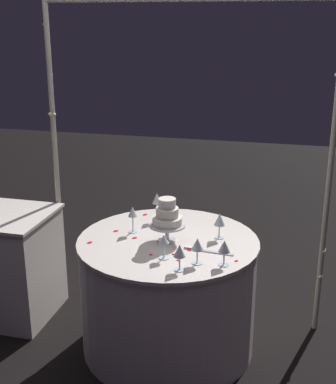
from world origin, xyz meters
TOP-DOWN VIEW (x-y plane):
  - ground_plane at (0.00, 0.00)m, footprint 12.00×12.00m
  - decorative_arch at (0.00, 0.43)m, footprint 1.90×0.06m
  - main_table at (0.00, 0.00)m, footprint 1.10×1.10m
  - side_table at (-1.16, 0.11)m, footprint 0.59×0.59m
  - tiered_cake at (-0.00, -0.02)m, footprint 0.22×0.22m
  - wine_glass_0 at (0.16, -0.37)m, footprint 0.07×0.07m
  - wine_glass_1 at (0.29, 0.11)m, footprint 0.07×0.07m
  - wine_glass_2 at (-0.24, 0.06)m, footprint 0.06×0.06m
  - wine_glass_3 at (-0.15, 0.31)m, footprint 0.06×0.06m
  - wine_glass_4 at (0.23, -0.27)m, footprint 0.07×0.07m
  - wine_glass_5 at (0.38, -0.26)m, footprint 0.07×0.07m
  - wine_glass_6 at (0.04, -0.25)m, footprint 0.06×0.06m
  - cake_knife at (0.25, -0.11)m, footprint 0.30×0.05m
  - rose_petal_0 at (-0.44, -0.16)m, footprint 0.04×0.04m
  - rose_petal_1 at (0.13, -0.26)m, footprint 0.03×0.03m
  - rose_petal_2 at (-0.26, 0.38)m, footprint 0.04×0.05m
  - rose_petal_3 at (-0.04, -0.23)m, footprint 0.03×0.03m
  - rose_petal_4 at (-0.35, 0.05)m, footprint 0.04×0.04m
  - rose_petal_5 at (-0.06, 0.31)m, footprint 0.03×0.02m
  - rose_petal_6 at (0.08, -0.19)m, footprint 0.03×0.02m
  - rose_petal_7 at (-0.20, -0.03)m, footprint 0.04×0.04m
  - rose_petal_8 at (0.44, -0.19)m, footprint 0.03×0.03m
  - rose_petal_9 at (0.16, -0.11)m, footprint 0.04×0.04m

SIDE VIEW (x-z plane):
  - ground_plane at x=0.00m, z-range 0.00..0.00m
  - main_table at x=0.00m, z-range 0.00..0.73m
  - side_table at x=-1.16m, z-range 0.00..0.75m
  - rose_petal_0 at x=-0.44m, z-range 0.73..0.74m
  - rose_petal_1 at x=0.13m, z-range 0.73..0.74m
  - rose_petal_2 at x=-0.26m, z-range 0.73..0.74m
  - rose_petal_3 at x=-0.04m, z-range 0.73..0.74m
  - rose_petal_4 at x=-0.35m, z-range 0.73..0.74m
  - rose_petal_5 at x=-0.06m, z-range 0.73..0.74m
  - rose_petal_6 at x=0.08m, z-range 0.73..0.74m
  - rose_petal_7 at x=-0.20m, z-range 0.73..0.74m
  - rose_petal_8 at x=0.44m, z-range 0.73..0.74m
  - rose_petal_9 at x=0.16m, z-range 0.73..0.74m
  - cake_knife at x=0.25m, z-range 0.73..0.74m
  - wine_glass_6 at x=0.04m, z-range 0.77..0.91m
  - wine_glass_5 at x=0.38m, z-range 0.77..0.91m
  - wine_glass_0 at x=0.16m, z-range 0.77..0.92m
  - wine_glass_4 at x=0.23m, z-range 0.77..0.92m
  - wine_glass_1 at x=0.29m, z-range 0.77..0.93m
  - wine_glass_2 at x=-0.24m, z-range 0.77..0.94m
  - wine_glass_3 at x=-0.15m, z-range 0.78..0.97m
  - tiered_cake at x=0.00m, z-range 0.75..1.02m
  - decorative_arch at x=0.00m, z-range 0.32..2.45m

